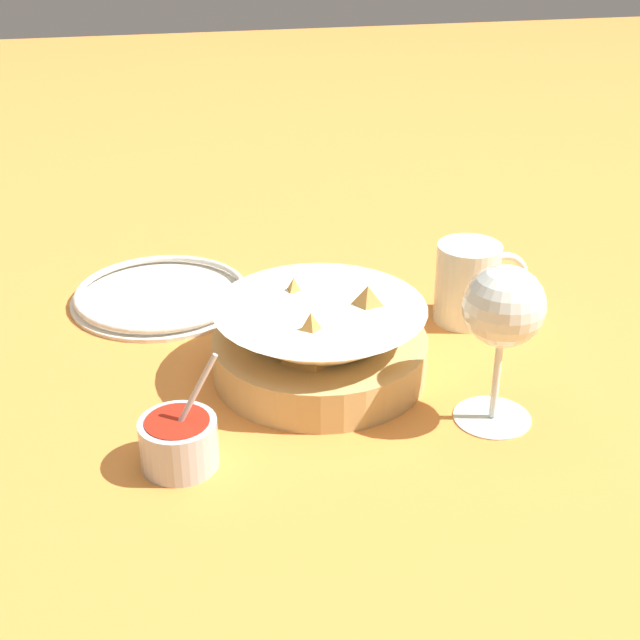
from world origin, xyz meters
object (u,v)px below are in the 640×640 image
Objects in this scene: wine_glass at (503,312)px; sauce_cup at (179,440)px; food_basket at (321,343)px; beer_mug at (468,285)px; side_plate at (161,294)px.

sauce_cup is at bearing -177.51° from wine_glass.
food_basket is 1.39× the size of wine_glass.
food_basket is 0.20m from wine_glass.
wine_glass is (0.29, 0.01, 0.09)m from sauce_cup.
food_basket is 2.02× the size of sauce_cup.
beer_mug is at bearing 77.24° from wine_glass.
beer_mug is (0.34, 0.21, 0.02)m from sauce_cup.
beer_mug is at bearing -19.24° from side_plate.
wine_glass is (0.14, -0.11, 0.08)m from food_basket.
beer_mug is 0.36m from side_plate.
sauce_cup is 0.50× the size of side_plate.
wine_glass reaches higher than sauce_cup.
sauce_cup is 0.69× the size of wine_glass.
side_plate is at bearing 90.32° from sauce_cup.
sauce_cup is at bearing -140.42° from food_basket.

